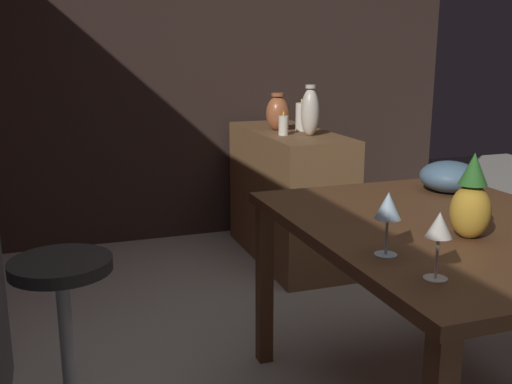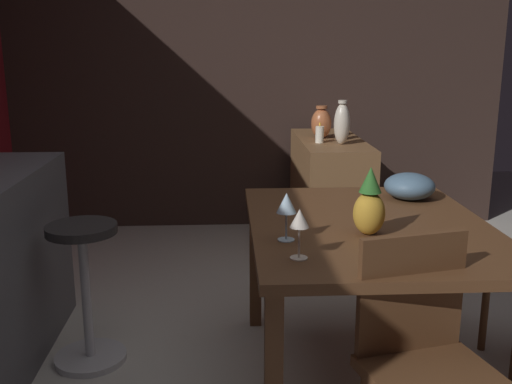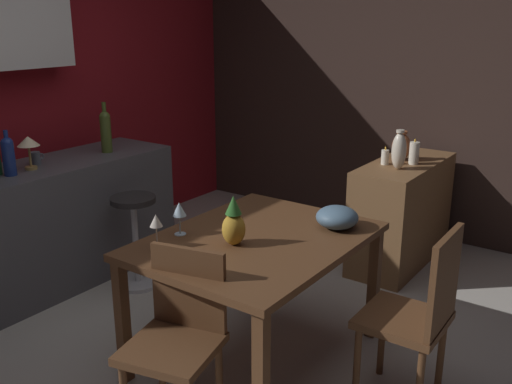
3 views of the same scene
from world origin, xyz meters
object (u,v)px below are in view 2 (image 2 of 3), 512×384
wine_glass_left (287,204)px  pineapple_centerpiece (369,206)px  chair_near_window (426,361)px  vase_copper (321,123)px  vase_ceramic_ivory (342,124)px  pillar_candle_tall (341,127)px  dining_table (368,241)px  sideboard_cabinet (329,195)px  bar_stool (86,290)px  wine_glass_right (300,221)px  fruit_bowl (410,186)px  pillar_candle_short (320,134)px

wine_glass_left → pineapple_centerpiece: size_ratio=0.69×
chair_near_window → vase_copper: size_ratio=3.80×
chair_near_window → vase_ceramic_ivory: bearing=-3.6°
pineapple_centerpiece → pillar_candle_tall: size_ratio=1.37×
dining_table → wine_glass_left: size_ratio=6.90×
wine_glass_left → vase_copper: (2.03, -0.45, 0.05)m
dining_table → sideboard_cabinet: 1.80m
bar_stool → vase_copper: bearing=-40.4°
wine_glass_right → dining_table: bearing=-40.2°
chair_near_window → pillar_candle_tall: (2.42, -0.18, 0.42)m
chair_near_window → wine_glass_left: bearing=41.0°
fruit_bowl → vase_ceramic_ivory: 1.17m
dining_table → vase_copper: (1.82, -0.08, 0.27)m
bar_stool → vase_ceramic_ivory: bearing=-47.9°
pillar_candle_short → chair_near_window: bearing=179.9°
bar_stool → wine_glass_right: (-0.66, -0.91, 0.52)m
chair_near_window → pillar_candle_short: 2.32m
chair_near_window → wine_glass_right: size_ratio=4.87×
bar_stool → pillar_candle_tall: pillar_candle_tall is taller
sideboard_cabinet → chair_near_window: chair_near_window is taller
bar_stool → vase_ceramic_ivory: size_ratio=2.31×
pillar_candle_tall → pillar_candle_short: 0.22m
sideboard_cabinet → bar_stool: bearing=137.6°
wine_glass_right → vase_copper: size_ratio=0.78×
bar_stool → vase_copper: (1.57, -1.33, 0.57)m
sideboard_cabinet → pillar_candle_short: bearing=147.3°
wine_glass_right → sideboard_cabinet: bearing=-12.6°
dining_table → wine_glass_left: bearing=119.3°
dining_table → bar_stool: bearing=78.8°
sideboard_cabinet → pillar_candle_tall: bearing=-111.0°
pillar_candle_tall → vase_copper: size_ratio=0.86×
wine_glass_right → pillar_candle_short: pillar_candle_short is taller
wine_glass_right → chair_near_window: bearing=-124.8°
bar_stool → pineapple_centerpiece: size_ratio=2.51×
dining_table → pillar_candle_short: 1.63m
pillar_candle_tall → fruit_bowl: bearing=-177.0°
bar_stool → wine_glass_left: size_ratio=3.63×
pineapple_centerpiece → fruit_bowl: pineapple_centerpiece is taller
fruit_bowl → pineapple_centerpiece: bearing=148.8°
wine_glass_left → vase_ceramic_ivory: (1.75, -0.54, 0.08)m
wine_glass_right → pineapple_centerpiece: bearing=-49.6°
wine_glass_left → vase_copper: bearing=-12.6°
sideboard_cabinet → pineapple_centerpiece: bearing=174.5°
dining_table → chair_near_window: chair_near_window is taller
sideboard_cabinet → pillar_candle_short: size_ratio=7.95×
pillar_candle_tall → vase_copper: bearing=62.6°
bar_stool → fruit_bowl: size_ratio=2.80×
wine_glass_right → vase_copper: bearing=-10.9°
wine_glass_left → wine_glass_right: bearing=-173.1°
bar_stool → vase_copper: size_ratio=2.94×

